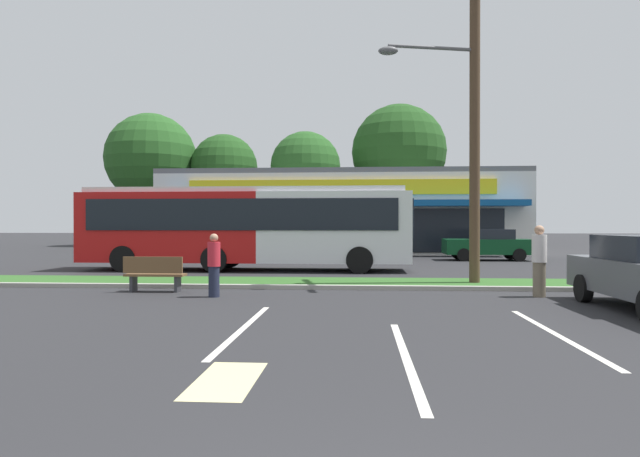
# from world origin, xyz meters

# --- Properties ---
(grass_median) EXTENTS (56.00, 2.20, 0.12)m
(grass_median) POSITION_xyz_m (0.00, 14.00, 0.06)
(grass_median) COLOR #2D5B23
(grass_median) RESTS_ON ground_plane
(curb_lip) EXTENTS (56.00, 0.24, 0.12)m
(curb_lip) POSITION_xyz_m (0.00, 12.78, 0.06)
(curb_lip) COLOR #99968C
(curb_lip) RESTS_ON ground_plane
(parking_stripe_0) EXTENTS (0.12, 4.80, 0.01)m
(parking_stripe_0) POSITION_xyz_m (-2.25, 6.94, 0.00)
(parking_stripe_0) COLOR silver
(parking_stripe_0) RESTS_ON ground_plane
(parking_stripe_1) EXTENTS (0.12, 4.80, 0.01)m
(parking_stripe_1) POSITION_xyz_m (0.37, 5.04, 0.00)
(parking_stripe_1) COLOR silver
(parking_stripe_1) RESTS_ON ground_plane
(parking_stripe_2) EXTENTS (0.12, 4.80, 0.01)m
(parking_stripe_2) POSITION_xyz_m (2.96, 6.77, 0.00)
(parking_stripe_2) COLOR silver
(parking_stripe_2) RESTS_ON ground_plane
(lot_arrow) EXTENTS (0.70, 1.60, 0.01)m
(lot_arrow) POSITION_xyz_m (-1.78, 3.75, 0.00)
(lot_arrow) COLOR beige
(lot_arrow) RESTS_ON ground_plane
(storefront_building) EXTENTS (22.63, 14.62, 5.21)m
(storefront_building) POSITION_xyz_m (-1.34, 36.63, 2.61)
(storefront_building) COLOR silver
(storefront_building) RESTS_ON ground_plane
(tree_far_left) EXTENTS (7.87, 7.87, 11.56)m
(tree_far_left) POSITION_xyz_m (-18.43, 44.72, 7.61)
(tree_far_left) COLOR #473323
(tree_far_left) RESTS_ON ground_plane
(tree_left) EXTENTS (5.82, 5.82, 9.73)m
(tree_left) POSITION_xyz_m (-11.98, 45.06, 6.79)
(tree_left) COLOR #473323
(tree_left) RESTS_ON ground_plane
(tree_mid_left) EXTENTS (6.04, 6.04, 9.86)m
(tree_mid_left) POSITION_xyz_m (-4.83, 44.91, 6.83)
(tree_mid_left) COLOR #473323
(tree_mid_left) RESTS_ON ground_plane
(tree_mid) EXTENTS (8.36, 8.36, 12.48)m
(tree_mid) POSITION_xyz_m (3.33, 46.82, 8.29)
(tree_mid) COLOR #473323
(tree_mid) RESTS_ON ground_plane
(utility_pole) EXTENTS (3.15, 2.37, 9.54)m
(utility_pole) POSITION_xyz_m (2.96, 13.77, 5.11)
(utility_pole) COLOR #4C3826
(utility_pole) RESTS_ON ground_plane
(city_bus) EXTENTS (12.93, 2.77, 3.25)m
(city_bus) POSITION_xyz_m (-4.70, 19.09, 1.77)
(city_bus) COLOR #B71414
(city_bus) RESTS_ON ground_plane
(bus_stop_bench) EXTENTS (1.60, 0.45, 0.95)m
(bus_stop_bench) POSITION_xyz_m (-5.70, 11.87, 0.50)
(bus_stop_bench) COLOR brown
(bus_stop_bench) RESTS_ON ground_plane
(car_1) EXTENTS (4.51, 1.86, 1.54)m
(car_1) POSITION_xyz_m (-6.77, 25.32, 0.78)
(car_1) COLOR navy
(car_1) RESTS_ON ground_plane
(car_4) EXTENTS (4.34, 1.90, 1.58)m
(car_4) POSITION_xyz_m (6.31, 25.99, 0.80)
(car_4) COLOR #0C3F1E
(car_4) RESTS_ON ground_plane
(pedestrian_near_bench) EXTENTS (0.32, 0.32, 1.57)m
(pedestrian_near_bench) POSITION_xyz_m (-3.84, 10.97, 0.79)
(pedestrian_near_bench) COLOR #1E2338
(pedestrian_near_bench) RESTS_ON ground_plane
(pedestrian_by_pole) EXTENTS (0.36, 0.36, 1.78)m
(pedestrian_by_pole) POSITION_xyz_m (4.23, 11.55, 0.90)
(pedestrian_by_pole) COLOR #726651
(pedestrian_by_pole) RESTS_ON ground_plane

